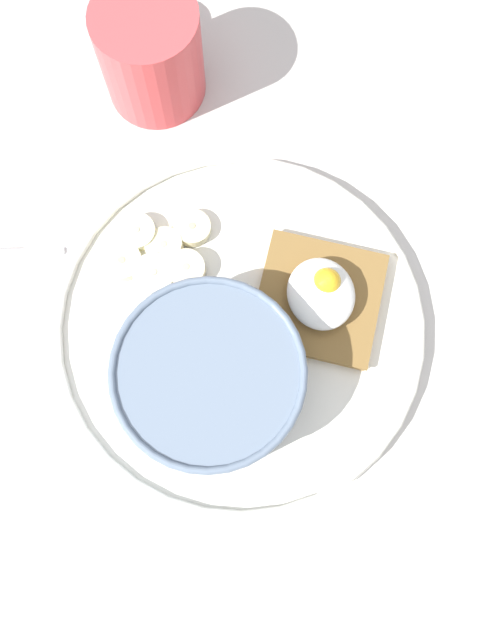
# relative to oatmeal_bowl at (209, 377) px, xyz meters

# --- Properties ---
(ground_plane) EXTENTS (1.20, 1.20, 0.02)m
(ground_plane) POSITION_rel_oatmeal_bowl_xyz_m (0.04, -0.03, -0.05)
(ground_plane) COLOR beige
(ground_plane) RESTS_ON ground
(plate) EXTENTS (0.31, 0.31, 0.02)m
(plate) POSITION_rel_oatmeal_bowl_xyz_m (0.04, -0.03, -0.03)
(plate) COLOR silver
(plate) RESTS_ON ground_plane
(oatmeal_bowl) EXTENTS (0.15, 0.15, 0.06)m
(oatmeal_bowl) POSITION_rel_oatmeal_bowl_xyz_m (0.00, 0.00, 0.00)
(oatmeal_bowl) COLOR slate
(oatmeal_bowl) RESTS_ON plate
(toast_slice) EXTENTS (0.13, 0.13, 0.01)m
(toast_slice) POSITION_rel_oatmeal_bowl_xyz_m (0.05, -0.10, -0.02)
(toast_slice) COLOR brown
(toast_slice) RESTS_ON plate
(poached_egg) EXTENTS (0.06, 0.05, 0.03)m
(poached_egg) POSITION_rel_oatmeal_bowl_xyz_m (0.05, -0.10, -0.00)
(poached_egg) COLOR white
(poached_egg) RESTS_ON toast_slice
(banana_slice_front) EXTENTS (0.04, 0.04, 0.01)m
(banana_slice_front) POSITION_rel_oatmeal_bowl_xyz_m (0.10, 0.03, -0.02)
(banana_slice_front) COLOR beige
(banana_slice_front) RESTS_ON plate
(banana_slice_left) EXTENTS (0.05, 0.05, 0.01)m
(banana_slice_left) POSITION_rel_oatmeal_bowl_xyz_m (0.12, 0.02, -0.02)
(banana_slice_left) COLOR beige
(banana_slice_left) RESTS_ON plate
(banana_slice_back) EXTENTS (0.04, 0.04, 0.01)m
(banana_slice_back) POSITION_rel_oatmeal_bowl_xyz_m (0.12, 0.05, -0.02)
(banana_slice_back) COLOR beige
(banana_slice_back) RESTS_ON plate
(banana_slice_right) EXTENTS (0.05, 0.05, 0.02)m
(banana_slice_right) POSITION_rel_oatmeal_bowl_xyz_m (0.10, 0.00, -0.02)
(banana_slice_right) COLOR beige
(banana_slice_right) RESTS_ON plate
(banana_slice_inner) EXTENTS (0.04, 0.04, 0.01)m
(banana_slice_inner) POSITION_rel_oatmeal_bowl_xyz_m (0.13, -0.01, -0.02)
(banana_slice_inner) COLOR beige
(banana_slice_inner) RESTS_ON plate
(banana_slice_outer) EXTENTS (0.04, 0.04, 0.01)m
(banana_slice_outer) POSITION_rel_oatmeal_bowl_xyz_m (0.14, 0.04, -0.02)
(banana_slice_outer) COLOR beige
(banana_slice_outer) RESTS_ON plate
(coffee_mug) EXTENTS (0.12, 0.09, 0.09)m
(coffee_mug) POSITION_rel_oatmeal_bowl_xyz_m (0.28, -0.01, 0.01)
(coffee_mug) COLOR #DE4547
(coffee_mug) RESTS_ON ground_plane
(knife) EXTENTS (0.04, 0.13, 0.01)m
(knife) POSITION_rel_oatmeal_bowl_xyz_m (0.14, 0.13, -0.03)
(knife) COLOR silver
(knife) RESTS_ON ground_plane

